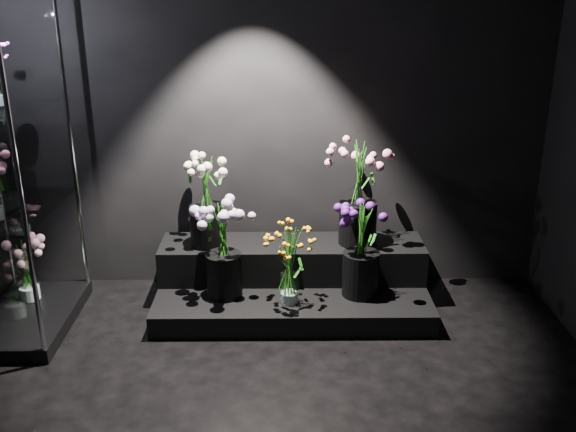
{
  "coord_description": "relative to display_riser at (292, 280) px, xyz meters",
  "views": [
    {
      "loc": [
        0.06,
        -2.6,
        2.24
      ],
      "look_at": [
        0.1,
        1.2,
        0.83
      ],
      "focal_mm": 40.0,
      "sensor_mm": 36.0,
      "label": 1
    }
  ],
  "objects": [
    {
      "name": "wall_back",
      "position": [
        -0.14,
        0.38,
        1.22
      ],
      "size": [
        4.0,
        0.0,
        4.0
      ],
      "primitive_type": "plane",
      "rotation": [
        1.57,
        0.0,
        0.0
      ],
      "color": "black",
      "rests_on": "floor"
    },
    {
      "name": "display_riser",
      "position": [
        0.0,
        0.0,
        0.0
      ],
      "size": [
        1.92,
        0.86,
        0.43
      ],
      "color": "black",
      "rests_on": "floor"
    },
    {
      "name": "display_case",
      "position": [
        -1.82,
        -0.31,
        0.91
      ],
      "size": [
        0.59,
        0.99,
        2.18
      ],
      "color": "black",
      "rests_on": "floor"
    },
    {
      "name": "bouquet_orange_bells",
      "position": [
        -0.02,
        -0.3,
        0.28
      ],
      "size": [
        0.36,
        0.36,
        0.56
      ],
      "rotation": [
        0.0,
        0.0,
        -0.33
      ],
      "color": "white",
      "rests_on": "display_riser"
    },
    {
      "name": "bouquet_lilac",
      "position": [
        -0.48,
        -0.19,
        0.35
      ],
      "size": [
        0.42,
        0.42,
        0.66
      ],
      "rotation": [
        0.0,
        0.0,
        0.24
      ],
      "color": "black",
      "rests_on": "display_riser"
    },
    {
      "name": "bouquet_purple",
      "position": [
        0.47,
        -0.19,
        0.35
      ],
      "size": [
        0.41,
        0.41,
        0.66
      ],
      "rotation": [
        0.0,
        0.0,
        -0.31
      ],
      "color": "black",
      "rests_on": "display_riser"
    },
    {
      "name": "bouquet_cream_roses",
      "position": [
        -0.61,
        0.08,
        0.63
      ],
      "size": [
        0.47,
        0.47,
        0.66
      ],
      "rotation": [
        0.0,
        0.0,
        0.23
      ],
      "color": "black",
      "rests_on": "display_riser"
    },
    {
      "name": "bouquet_pink_roses",
      "position": [
        0.47,
        0.11,
        0.67
      ],
      "size": [
        0.45,
        0.45,
        0.75
      ],
      "rotation": [
        0.0,
        0.0,
        0.22
      ],
      "color": "black",
      "rests_on": "display_riser"
    },
    {
      "name": "bouquet_case_base_pink",
      "position": [
        -1.86,
        -0.12,
        0.16
      ],
      "size": [
        0.38,
        0.38,
        0.44
      ],
      "rotation": [
        0.0,
        0.0,
        0.35
      ],
      "color": "white",
      "rests_on": "display_case"
    }
  ]
}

